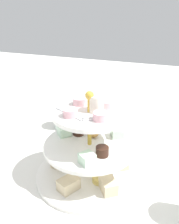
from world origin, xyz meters
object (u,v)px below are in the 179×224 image
(tiered_serving_stand, at_px, (90,152))
(butter_knife_right, at_px, (177,140))
(teacup_with_saucer, at_px, (107,118))
(water_glass_short_left, at_px, (63,117))

(tiered_serving_stand, distance_m, butter_knife_right, 0.34)
(teacup_with_saucer, distance_m, butter_knife_right, 0.25)
(tiered_serving_stand, relative_size, teacup_with_saucer, 3.07)
(tiered_serving_stand, xyz_separation_m, water_glass_short_left, (-0.17, 0.23, -0.04))
(tiered_serving_stand, height_order, water_glass_short_left, tiered_serving_stand)
(tiered_serving_stand, height_order, teacup_with_saucer, tiered_serving_stand)
(teacup_with_saucer, bearing_deg, water_glass_short_left, -153.07)
(tiered_serving_stand, xyz_separation_m, teacup_with_saucer, (-0.03, 0.30, -0.05))
(water_glass_short_left, bearing_deg, teacup_with_saucer, 26.93)
(tiered_serving_stand, distance_m, water_glass_short_left, 0.29)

